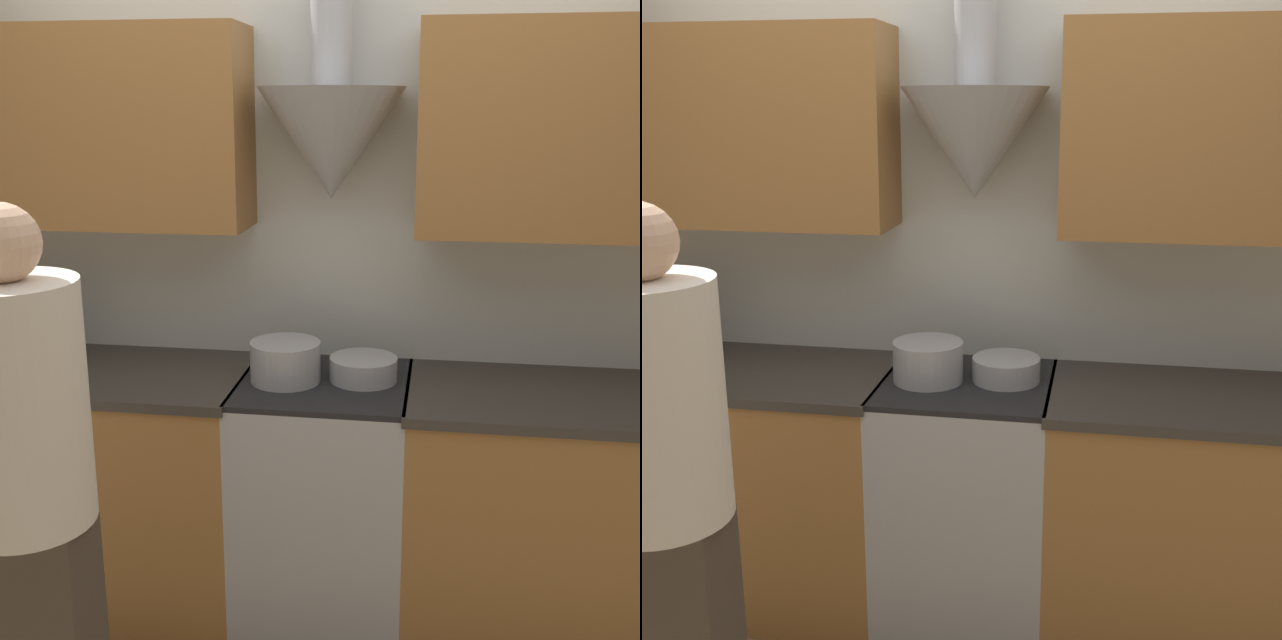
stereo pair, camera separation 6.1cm
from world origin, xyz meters
The scene contains 10 objects.
wall_back centered at (-0.04, 0.62, 1.47)m, with size 8.40×0.51×2.60m.
counter_left centered at (-0.96, 0.35, 0.47)m, with size 1.33×0.62×0.94m.
counter_right centered at (0.85, 0.35, 0.47)m, with size 1.13×0.62×0.94m.
stove_range centered at (0.00, 0.35, 0.47)m, with size 0.60×0.60×0.94m.
wine_bottle_3 centered at (-1.25, 0.39, 1.08)m, with size 0.07×0.07×0.34m.
wine_bottle_4 centered at (-1.17, 0.39, 1.06)m, with size 0.07×0.07×0.31m.
wine_bottle_5 centered at (-1.08, 0.38, 1.07)m, with size 0.08×0.08×0.33m.
stock_pot centered at (-0.14, 0.33, 1.01)m, with size 0.25×0.25×0.14m.
mixing_bowl centered at (0.14, 0.38, 0.98)m, with size 0.24×0.24×0.08m.
person_foreground_left centered at (-0.62, -0.61, 0.92)m, with size 0.34×0.34×1.67m.
Camera 2 is at (0.45, -2.29, 1.89)m, focal length 45.00 mm.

